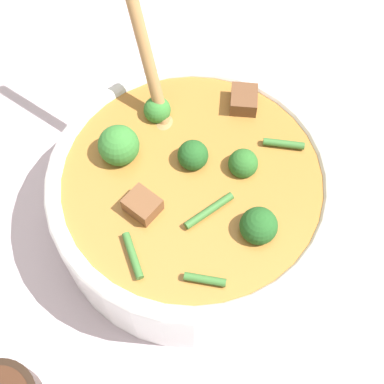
# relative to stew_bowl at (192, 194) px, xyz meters

# --- Properties ---
(ground_plane) EXTENTS (4.00, 4.00, 0.00)m
(ground_plane) POSITION_rel_stew_bowl_xyz_m (0.00, 0.00, -0.05)
(ground_plane) COLOR silver
(stew_bowl) EXTENTS (0.27, 0.27, 0.26)m
(stew_bowl) POSITION_rel_stew_bowl_xyz_m (0.00, 0.00, 0.00)
(stew_bowl) COLOR white
(stew_bowl) RESTS_ON ground_plane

